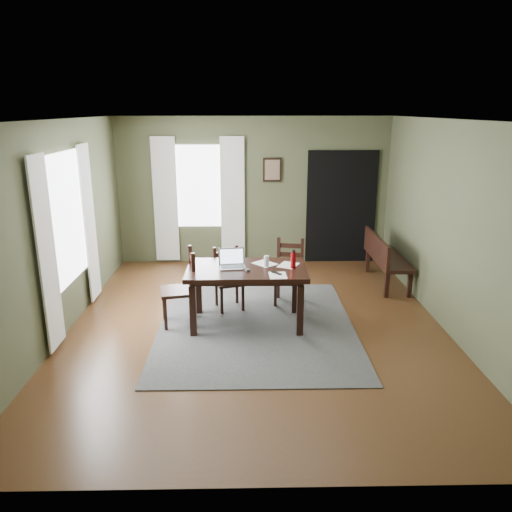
{
  "coord_description": "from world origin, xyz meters",
  "views": [
    {
      "loc": [
        -0.13,
        -6.19,
        2.83
      ],
      "look_at": [
        0.0,
        0.3,
        0.9
      ],
      "focal_mm": 35.0,
      "sensor_mm": 36.0,
      "label": 1
    }
  ],
  "objects_px": {
    "chair_back_left": "(228,279)",
    "chair_back_right": "(289,272)",
    "chair_end": "(182,288)",
    "laptop": "(232,262)",
    "water_bottle": "(293,260)",
    "bench": "(384,255)",
    "dining_table": "(247,275)"
  },
  "relations": [
    {
      "from": "laptop",
      "to": "water_bottle",
      "type": "xyz_separation_m",
      "value": [
        0.81,
        -0.08,
        0.05
      ]
    },
    {
      "from": "bench",
      "to": "laptop",
      "type": "bearing_deg",
      "value": 121.68
    },
    {
      "from": "bench",
      "to": "laptop",
      "type": "relative_size",
      "value": 3.88
    },
    {
      "from": "laptop",
      "to": "water_bottle",
      "type": "bearing_deg",
      "value": -12.39
    },
    {
      "from": "dining_table",
      "to": "water_bottle",
      "type": "height_order",
      "value": "water_bottle"
    },
    {
      "from": "bench",
      "to": "chair_back_left",
      "type": "bearing_deg",
      "value": 111.31
    },
    {
      "from": "chair_end",
      "to": "water_bottle",
      "type": "distance_m",
      "value": 1.54
    },
    {
      "from": "chair_back_left",
      "to": "laptop",
      "type": "bearing_deg",
      "value": -99.0
    },
    {
      "from": "bench",
      "to": "laptop",
      "type": "distance_m",
      "value": 2.92
    },
    {
      "from": "dining_table",
      "to": "chair_end",
      "type": "bearing_deg",
      "value": 178.49
    },
    {
      "from": "chair_end",
      "to": "chair_back_right",
      "type": "relative_size",
      "value": 1.08
    },
    {
      "from": "chair_end",
      "to": "laptop",
      "type": "xyz_separation_m",
      "value": [
        0.68,
        0.03,
        0.35
      ]
    },
    {
      "from": "chair_back_left",
      "to": "chair_back_right",
      "type": "xyz_separation_m",
      "value": [
        0.9,
        0.2,
        0.03
      ]
    },
    {
      "from": "chair_back_left",
      "to": "chair_back_right",
      "type": "bearing_deg",
      "value": -4.46
    },
    {
      "from": "dining_table",
      "to": "bench",
      "type": "distance_m",
      "value": 2.78
    },
    {
      "from": "dining_table",
      "to": "chair_end",
      "type": "height_order",
      "value": "chair_end"
    },
    {
      "from": "dining_table",
      "to": "bench",
      "type": "xyz_separation_m",
      "value": [
        2.27,
        1.58,
        -0.21
      ]
    },
    {
      "from": "chair_back_right",
      "to": "water_bottle",
      "type": "distance_m",
      "value": 0.92
    },
    {
      "from": "dining_table",
      "to": "bench",
      "type": "height_order",
      "value": "bench"
    },
    {
      "from": "chair_back_right",
      "to": "bench",
      "type": "bearing_deg",
      "value": 37.19
    },
    {
      "from": "chair_end",
      "to": "chair_back_left",
      "type": "relative_size",
      "value": 1.16
    },
    {
      "from": "chair_end",
      "to": "chair_back_left",
      "type": "distance_m",
      "value": 0.83
    },
    {
      "from": "chair_back_right",
      "to": "bench",
      "type": "distance_m",
      "value": 1.82
    },
    {
      "from": "chair_end",
      "to": "water_bottle",
      "type": "xyz_separation_m",
      "value": [
        1.49,
        -0.05,
        0.41
      ]
    },
    {
      "from": "dining_table",
      "to": "laptop",
      "type": "relative_size",
      "value": 4.19
    },
    {
      "from": "chair_end",
      "to": "water_bottle",
      "type": "bearing_deg",
      "value": 76.07
    },
    {
      "from": "bench",
      "to": "chair_end",
      "type": "bearing_deg",
      "value": 116.22
    },
    {
      "from": "dining_table",
      "to": "water_bottle",
      "type": "distance_m",
      "value": 0.65
    },
    {
      "from": "chair_end",
      "to": "bench",
      "type": "xyz_separation_m",
      "value": [
        3.15,
        1.55,
        -0.01
      ]
    },
    {
      "from": "dining_table",
      "to": "chair_back_right",
      "type": "height_order",
      "value": "chair_back_right"
    },
    {
      "from": "chair_end",
      "to": "laptop",
      "type": "bearing_deg",
      "value": 80.34
    },
    {
      "from": "chair_back_left",
      "to": "water_bottle",
      "type": "bearing_deg",
      "value": -51.65
    }
  ]
}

